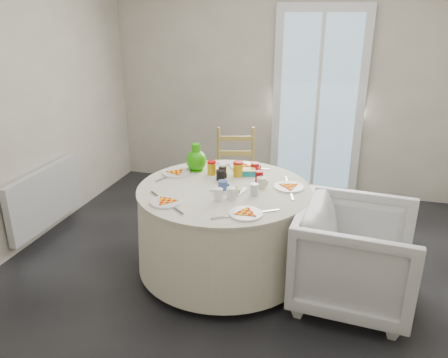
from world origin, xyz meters
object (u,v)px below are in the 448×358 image
(table, at_px, (224,228))
(armchair, at_px, (355,255))
(radiator, at_px, (45,197))
(green_pitcher, at_px, (196,155))
(wooden_chair, at_px, (236,174))

(table, xyz_separation_m, armchair, (1.02, -0.18, 0.02))
(radiator, height_order, table, table)
(table, height_order, armchair, armchair)
(table, xyz_separation_m, green_pitcher, (-0.34, 0.32, 0.49))
(wooden_chair, xyz_separation_m, green_pitcher, (-0.19, -0.67, 0.40))
(armchair, bearing_deg, green_pitcher, 74.49)
(wooden_chair, bearing_deg, green_pitcher, -122.01)
(radiator, relative_size, armchair, 1.20)
(green_pitcher, bearing_deg, armchair, 4.87)
(armchair, relative_size, green_pitcher, 3.59)
(table, bearing_deg, wooden_chair, 98.48)
(table, distance_m, armchair, 1.04)
(table, height_order, wooden_chair, wooden_chair)
(table, relative_size, wooden_chair, 1.51)
(table, bearing_deg, armchair, -9.75)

